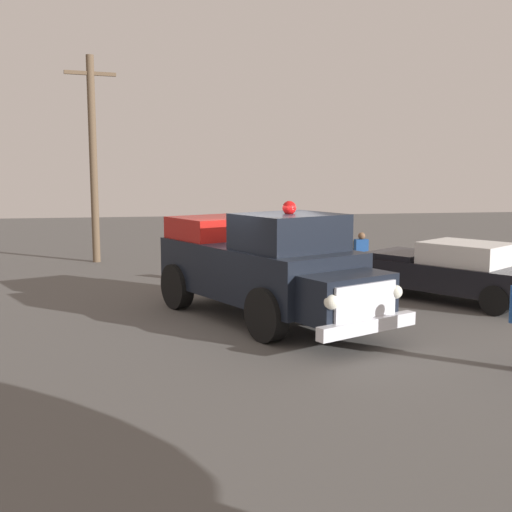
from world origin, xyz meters
The scene contains 7 objects.
ground_plane centered at (0.00, 0.00, 0.00)m, with size 60.00×60.00×0.00m, color #514F4C.
vintage_fire_truck centered at (-0.35, 0.11, 1.20)m, with size 6.30×4.54×2.59m.
classic_hot_rod centered at (-1.49, 5.07, 0.75)m, with size 4.63×4.03×1.46m.
lawn_chair_near_truck centered at (-5.61, 4.13, 0.59)m, with size 0.52×0.53×1.02m.
lawn_chair_spare centered at (-4.59, -0.17, 0.59)m, with size 0.59×0.60×1.02m.
spectator_seated centered at (-5.48, 4.14, 0.70)m, with size 0.55×0.41×1.29m.
utility_pole centered at (-9.59, -4.04, 3.62)m, with size 0.51×1.68×6.96m.
Camera 1 is at (12.89, -2.30, 3.25)m, focal length 44.73 mm.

